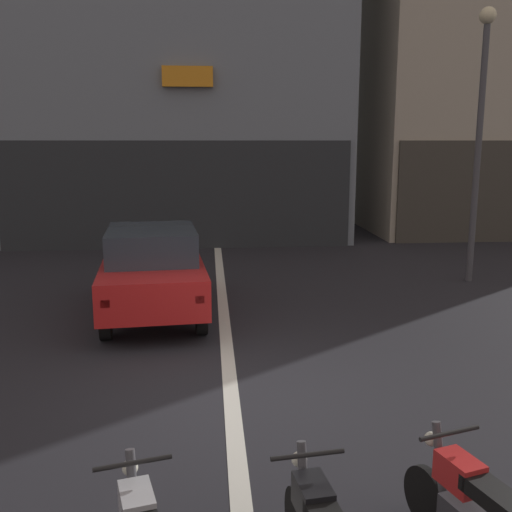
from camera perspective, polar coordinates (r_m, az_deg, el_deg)
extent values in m
plane|color=#232328|center=(7.64, -2.46, -13.37)|extent=(120.00, 120.00, 0.00)
cube|color=silver|center=(13.33, -3.47, -2.60)|extent=(0.20, 18.00, 0.01)
cube|color=#292C30|center=(17.49, -7.74, 5.91)|extent=(10.37, 0.10, 3.20)
cube|color=orange|center=(17.43, -6.72, 17.08)|extent=(1.45, 0.16, 0.57)
cube|color=#B2A893|center=(24.36, 21.24, 19.45)|extent=(8.83, 8.03, 13.96)
cylinder|color=black|center=(12.30, -13.62, -2.56)|extent=(0.24, 0.65, 0.64)
cylinder|color=black|center=(12.29, -6.39, -2.32)|extent=(0.24, 0.65, 0.64)
cylinder|color=black|center=(9.79, -14.52, -6.13)|extent=(0.24, 0.65, 0.64)
cylinder|color=black|center=(9.78, -5.40, -5.83)|extent=(0.24, 0.65, 0.64)
cube|color=red|center=(10.90, -10.06, -1.84)|extent=(2.13, 4.25, 0.66)
cube|color=#2D3842|center=(10.64, -10.17, 1.18)|extent=(1.72, 2.10, 0.56)
cube|color=red|center=(8.97, -14.56, -4.54)|extent=(0.14, 0.07, 0.12)
cube|color=red|center=(8.96, -5.53, -4.24)|extent=(0.14, 0.07, 0.12)
cylinder|color=#47474C|center=(14.02, 20.88, 8.98)|extent=(0.14, 0.14, 5.62)
sphere|color=beige|center=(14.26, 21.77, 21.06)|extent=(0.36, 0.36, 0.36)
cube|color=#B2B5BA|center=(4.44, -11.58, -22.95)|extent=(0.30, 0.40, 0.24)
cylinder|color=#4C4C51|center=(4.65, -11.94, -22.17)|extent=(0.13, 0.25, 0.70)
cylinder|color=black|center=(4.42, -11.97, -19.23)|extent=(0.54, 0.17, 0.04)
sphere|color=silver|center=(4.67, -12.24, -19.61)|extent=(0.12, 0.12, 0.12)
cube|color=black|center=(4.46, 5.59, -22.52)|extent=(0.27, 0.39, 0.24)
cylinder|color=#4C4C51|center=(4.67, 4.70, -21.78)|extent=(0.10, 0.24, 0.70)
cylinder|color=black|center=(4.44, 5.09, -18.84)|extent=(0.55, 0.11, 0.04)
sphere|color=silver|center=(4.69, 4.26, -19.25)|extent=(0.12, 0.12, 0.12)
cylinder|color=black|center=(5.43, 16.31, -21.74)|extent=(0.22, 0.52, 0.52)
cube|color=black|center=(4.70, 22.82, -21.23)|extent=(0.38, 0.64, 0.12)
cube|color=red|center=(4.97, 19.32, -19.37)|extent=(0.31, 0.41, 0.24)
cylinder|color=#4C4C51|center=(5.14, 17.61, -19.00)|extent=(0.13, 0.25, 0.70)
cylinder|color=black|center=(4.94, 18.44, -16.15)|extent=(0.54, 0.19, 0.04)
sphere|color=silver|center=(5.15, 16.81, -16.79)|extent=(0.12, 0.12, 0.12)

